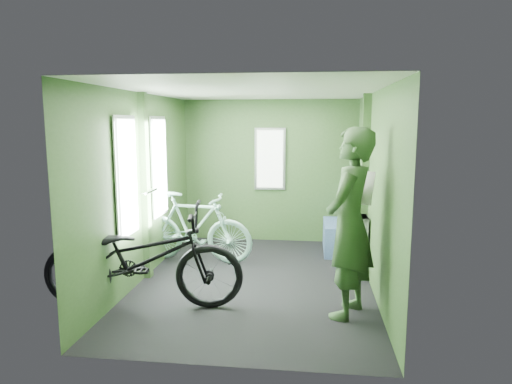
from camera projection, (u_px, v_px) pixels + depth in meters
room at (252, 165)px, 5.45m from camera, size 4.00×4.02×2.31m
bicycle_black at (145, 308)px, 4.81m from camera, size 2.16×1.06×1.15m
bicycle_mint at (195, 262)px, 6.39m from camera, size 1.73×0.78×1.05m
passenger at (349, 223)px, 4.52m from camera, size 0.69×0.82×1.90m
waste_box at (357, 246)px, 5.77m from camera, size 0.23×0.32×0.78m
bench_seat at (342, 234)px, 6.87m from camera, size 0.50×0.89×0.94m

